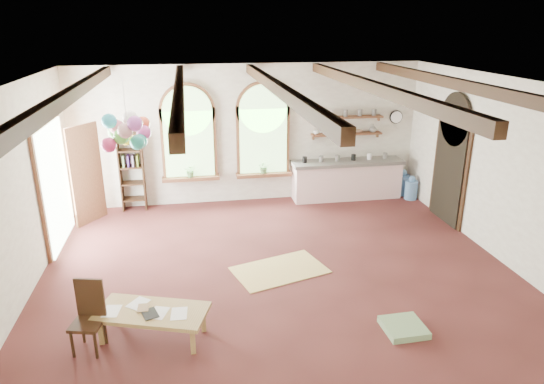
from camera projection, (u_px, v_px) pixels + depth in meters
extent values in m
plane|color=#592624|center=(277.00, 267.00, 8.49)|extent=(8.00, 8.00, 0.00)
cube|color=brown|center=(189.00, 144.00, 10.98)|extent=(1.24, 0.08, 1.64)
cylinder|color=brown|center=(187.00, 111.00, 10.73)|extent=(1.24, 0.08, 1.24)
cube|color=#8FC878|center=(189.00, 144.00, 10.94)|extent=(1.10, 0.04, 1.50)
cube|color=brown|center=(191.00, 178.00, 11.16)|extent=(1.30, 0.28, 0.08)
cube|color=brown|center=(263.00, 141.00, 11.25)|extent=(1.24, 0.08, 1.64)
cylinder|color=brown|center=(263.00, 109.00, 11.01)|extent=(1.24, 0.08, 1.24)
cube|color=#8FC878|center=(263.00, 141.00, 11.22)|extent=(1.10, 0.04, 1.50)
cube|color=brown|center=(264.00, 174.00, 11.43)|extent=(1.30, 0.28, 0.08)
cube|color=brown|center=(54.00, 185.00, 9.14)|extent=(0.10, 1.90, 2.50)
cube|color=black|center=(449.00, 171.00, 10.16)|extent=(0.10, 1.30, 2.40)
cube|color=beige|center=(347.00, 181.00, 11.70)|extent=(2.60, 0.55, 0.86)
cube|color=slate|center=(348.00, 162.00, 11.54)|extent=(2.68, 0.62, 0.08)
cube|color=brown|center=(347.00, 134.00, 11.49)|extent=(1.70, 0.24, 0.04)
cube|color=brown|center=(347.00, 117.00, 11.36)|extent=(1.70, 0.24, 0.04)
cylinder|color=black|center=(396.00, 117.00, 11.64)|extent=(0.32, 0.04, 0.32)
cube|color=#351C10|center=(120.00, 172.00, 10.80)|extent=(0.03, 0.32, 1.80)
cube|color=#351C10|center=(143.00, 171.00, 10.88)|extent=(0.03, 0.32, 1.80)
cube|color=#A98E4D|center=(152.00, 312.00, 6.49)|extent=(1.61, 1.11, 0.05)
cube|color=#A98E4D|center=(101.00, 332.00, 6.42)|extent=(0.07, 0.07, 0.37)
cube|color=#A98E4D|center=(193.00, 341.00, 6.24)|extent=(0.07, 0.07, 0.37)
cube|color=#A98E4D|center=(117.00, 312.00, 6.87)|extent=(0.07, 0.07, 0.37)
cube|color=#A98E4D|center=(203.00, 319.00, 6.69)|extent=(0.07, 0.07, 0.37)
cube|color=#351C10|center=(87.00, 324.00, 6.23)|extent=(0.46, 0.46, 0.05)
cube|color=#351C10|center=(90.00, 298.00, 6.30)|extent=(0.38, 0.13, 0.56)
cube|color=#D4BC6A|center=(280.00, 270.00, 8.38)|extent=(1.75, 1.36, 0.02)
cube|color=gray|center=(404.00, 327.00, 6.74)|extent=(0.57, 0.57, 0.10)
cylinder|color=#5684B9|center=(402.00, 185.00, 11.99)|extent=(0.34, 0.34, 0.50)
sphere|color=#5684B9|center=(403.00, 173.00, 11.89)|extent=(0.18, 0.18, 0.18)
cylinder|color=#5684B9|center=(411.00, 190.00, 11.69)|extent=(0.30, 0.30, 0.46)
sphere|color=#5684B9|center=(412.00, 179.00, 11.60)|extent=(0.16, 0.16, 0.16)
cylinder|color=white|center=(125.00, 105.00, 7.92)|extent=(0.01, 0.01, 0.85)
sphere|color=teal|center=(140.00, 141.00, 8.13)|extent=(0.25, 0.25, 0.25)
sphere|color=#D145A8|center=(144.00, 133.00, 8.21)|extent=(0.25, 0.25, 0.25)
sphere|color=#EF5332|center=(143.00, 124.00, 8.33)|extent=(0.25, 0.25, 0.25)
sphere|color=white|center=(130.00, 118.00, 8.18)|extent=(0.25, 0.25, 0.25)
sphere|color=yellow|center=(126.00, 138.00, 8.36)|extent=(0.25, 0.25, 0.25)
sphere|color=#57BD51|center=(115.00, 132.00, 8.29)|extent=(0.25, 0.25, 0.25)
sphere|color=#D2637E|center=(117.00, 127.00, 8.08)|extent=(0.25, 0.25, 0.25)
sphere|color=#30B2CD|center=(109.00, 121.00, 7.93)|extent=(0.25, 0.25, 0.25)
sphere|color=#D02E6F|center=(109.00, 145.00, 7.89)|extent=(0.25, 0.25, 0.25)
sphere|color=#6AEA52|center=(121.00, 137.00, 7.91)|extent=(0.25, 0.25, 0.25)
sphere|color=#D69DA1|center=(125.00, 131.00, 7.79)|extent=(0.25, 0.25, 0.25)
sphere|color=#BE56C9|center=(135.00, 124.00, 7.74)|extent=(0.25, 0.25, 0.25)
sphere|color=teal|center=(137.00, 143.00, 8.05)|extent=(0.25, 0.25, 0.25)
imported|color=olive|center=(138.00, 308.00, 6.51)|extent=(0.16, 0.22, 0.02)
cube|color=black|center=(150.00, 314.00, 6.40)|extent=(0.26, 0.31, 0.01)
imported|color=#598C4C|center=(191.00, 171.00, 11.07)|extent=(0.27, 0.23, 0.30)
imported|color=#598C4C|center=(264.00, 167.00, 11.34)|extent=(0.27, 0.23, 0.30)
imported|color=white|center=(316.00, 132.00, 11.35)|extent=(0.12, 0.10, 0.10)
imported|color=beige|center=(330.00, 132.00, 11.40)|extent=(0.10, 0.10, 0.09)
imported|color=beige|center=(345.00, 132.00, 11.47)|extent=(0.22, 0.22, 0.05)
imported|color=#8C664C|center=(359.00, 131.00, 11.52)|extent=(0.20, 0.20, 0.06)
imported|color=slate|center=(373.00, 128.00, 11.56)|extent=(0.18, 0.18, 0.19)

